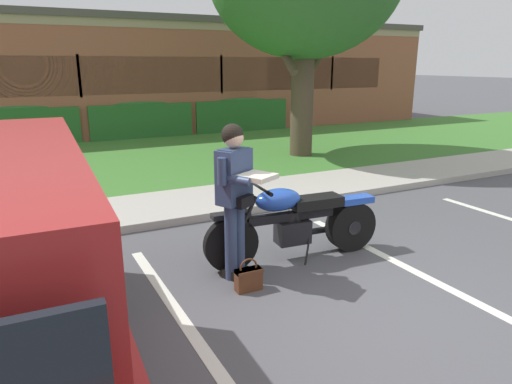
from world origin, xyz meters
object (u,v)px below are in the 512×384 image
Objects in this scene: hedge_right at (238,113)px; handbag at (249,277)px; hedge_center_left at (19,124)px; motorcycle at (301,221)px; rider_person at (236,190)px; hedge_center_right at (139,118)px; brick_building at (64,74)px.

handbag is at bearing -113.55° from hedge_right.
hedge_right is at bearing 0.00° from hedge_center_left.
hedge_center_left is at bearing 106.69° from motorcycle.
rider_person is 0.93m from handbag.
hedge_center_right is (1.25, 10.69, 0.51)m from handbag.
hedge_center_right is 0.95× the size of hedge_right.
handbag is 0.11× the size of hedge_center_left.
hedge_center_left is 3.40m from hedge_center_right.
brick_building is at bearing 94.91° from motorcycle.
hedge_center_left is (-2.15, 10.69, 0.51)m from handbag.
brick_building is (-5.10, 5.58, 1.23)m from hedge_right.
hedge_right is (6.81, 0.00, -0.00)m from hedge_center_left.
motorcycle is at bearing -91.90° from hedge_center_right.
motorcycle is 10.89m from hedge_right.
handbag is 16.37m from brick_building.
hedge_right reaches higher than handbag.
motorcycle is at bearing -110.11° from hedge_right.
rider_person is 11.35m from hedge_right.
hedge_right is (4.64, 10.35, -0.36)m from rider_person.
hedge_right is at bearing 69.89° from motorcycle.
motorcycle is 1.32× the size of rider_person.
hedge_right is at bearing 0.00° from hedge_center_right.
rider_person is at bearing -114.16° from hedge_right.
hedge_center_right reaches higher than motorcycle.
brick_building is (-0.44, 16.27, 1.73)m from handbag.
brick_building is (-0.46, 15.93, 0.87)m from rider_person.
motorcycle is 10.23m from hedge_center_right.
hedge_right is 0.13× the size of brick_building.
brick_building reaches higher than motorcycle.
hedge_center_left is (-3.07, 10.23, 0.17)m from motorcycle.
motorcycle is 10.68m from hedge_center_left.
motorcycle is at bearing -73.31° from hedge_center_left.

